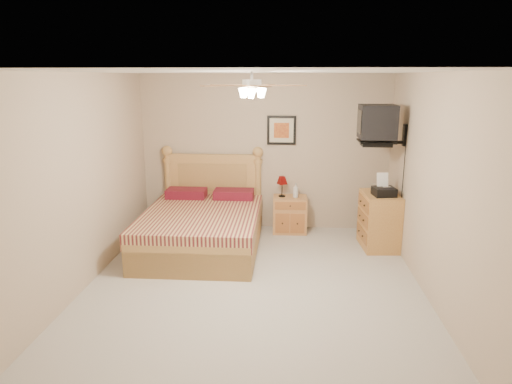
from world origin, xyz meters
TOP-DOWN VIEW (x-y plane):
  - floor at (0.00, 0.00)m, footprint 4.50×4.50m
  - ceiling at (0.00, 0.00)m, footprint 4.00×4.50m
  - wall_back at (0.00, 2.25)m, footprint 4.00×0.04m
  - wall_front at (0.00, -2.25)m, footprint 4.00×0.04m
  - wall_left at (-2.00, 0.00)m, footprint 0.04×4.50m
  - wall_right at (2.00, 0.00)m, footprint 0.04×4.50m
  - bed at (-0.84, 1.12)m, footprint 1.61×2.11m
  - nightstand at (0.43, 2.00)m, footprint 0.55×0.42m
  - table_lamp at (0.29, 2.03)m, footprint 0.22×0.22m
  - lotion_bottle at (0.51, 1.98)m, footprint 0.10×0.11m
  - framed_picture at (0.27, 2.23)m, footprint 0.46×0.04m
  - dresser at (1.73, 1.41)m, footprint 0.53×0.73m
  - fax_machine at (1.74, 1.29)m, footprint 0.34×0.35m
  - magazine_lower at (1.70, 1.68)m, footprint 0.31×0.35m
  - magazine_upper at (1.69, 1.71)m, footprint 0.29×0.34m
  - wall_tv at (1.75, 1.34)m, footprint 0.56×0.46m
  - ceiling_fan at (0.00, -0.20)m, footprint 1.14×1.14m

SIDE VIEW (x-z plane):
  - floor at x=0.00m, z-range 0.00..0.00m
  - nightstand at x=0.43m, z-range 0.00..0.58m
  - dresser at x=1.73m, z-range 0.00..0.82m
  - bed at x=-0.84m, z-range 0.00..1.36m
  - lotion_bottle at x=0.51m, z-range 0.58..0.81m
  - table_lamp at x=0.29m, z-range 0.58..0.91m
  - magazine_lower at x=1.70m, z-range 0.82..0.84m
  - magazine_upper at x=1.69m, z-range 0.84..0.86m
  - fax_machine at x=1.74m, z-range 0.82..1.13m
  - wall_back at x=0.00m, z-range 0.00..2.50m
  - wall_front at x=0.00m, z-range 0.00..2.50m
  - wall_left at x=-2.00m, z-range 0.00..2.50m
  - wall_right at x=2.00m, z-range 0.00..2.50m
  - framed_picture at x=0.27m, z-range 1.39..1.85m
  - wall_tv at x=1.75m, z-range 1.52..2.10m
  - ceiling_fan at x=0.00m, z-range 2.22..2.50m
  - ceiling at x=0.00m, z-range 2.48..2.52m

